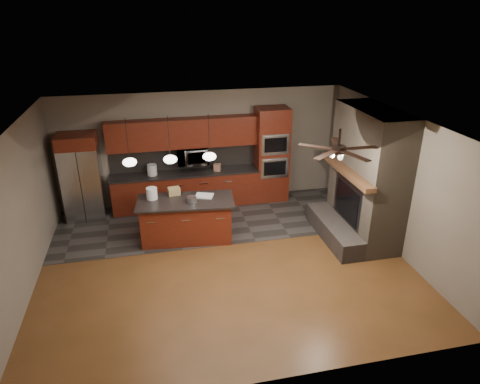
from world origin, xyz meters
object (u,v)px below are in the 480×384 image
object	(u,v)px
oven_tower	(272,155)
counter_bucket	(152,170)
paint_tray	(204,196)
refrigerator	(82,177)
microwave	(192,156)
cardboard_box	(174,191)
kitchen_island	(186,220)
counter_box	(217,167)
white_bucket	(152,193)
paint_can	(192,200)

from	to	relation	value
oven_tower	counter_bucket	world-z (taller)	oven_tower
paint_tray	counter_bucket	size ratio (longest dim) A/B	1.40
refrigerator	paint_tray	xyz separation A→B (m)	(2.62, -1.47, -0.08)
microwave	oven_tower	bearing A→B (deg)	-1.66
microwave	cardboard_box	xyz separation A→B (m)	(-0.56, -1.36, -0.30)
kitchen_island	counter_box	xyz separation A→B (m)	(0.95, 1.61, 0.52)
kitchen_island	counter_bucket	size ratio (longest dim) A/B	7.99
microwave	white_bucket	world-z (taller)	microwave
paint_can	paint_tray	world-z (taller)	paint_can
microwave	white_bucket	xyz separation A→B (m)	(-1.03, -1.48, -0.26)
white_bucket	paint_can	world-z (taller)	white_bucket
white_bucket	counter_box	distance (m)	2.13
kitchen_island	paint_tray	size ratio (longest dim) A/B	5.71
counter_bucket	oven_tower	bearing A→B (deg)	-0.14
refrigerator	kitchen_island	xyz separation A→B (m)	(2.21, -1.57, -0.55)
white_bucket	cardboard_box	bearing A→B (deg)	14.41
oven_tower	counter_bucket	bearing A→B (deg)	179.86
white_bucket	counter_box	bearing A→B (deg)	40.59
oven_tower	white_bucket	xyz separation A→B (m)	(-3.00, -1.43, -0.15)
refrigerator	kitchen_island	bearing A→B (deg)	-35.51
oven_tower	microwave	distance (m)	1.98
oven_tower	cardboard_box	xyz separation A→B (m)	(-2.54, -1.31, -0.19)
paint_tray	microwave	bearing A→B (deg)	112.66
oven_tower	microwave	size ratio (longest dim) A/B	3.25
refrigerator	kitchen_island	world-z (taller)	refrigerator
microwave	paint_can	distance (m)	1.90
microwave	counter_bucket	xyz separation A→B (m)	(-0.98, -0.05, -0.27)
counter_box	paint_tray	bearing A→B (deg)	-86.20
kitchen_island	white_bucket	bearing A→B (deg)	167.00
white_bucket	cardboard_box	size ratio (longest dim) A/B	0.99
cardboard_box	counter_box	bearing A→B (deg)	41.69
white_bucket	oven_tower	bearing A→B (deg)	25.39
oven_tower	paint_tray	xyz separation A→B (m)	(-1.92, -1.55, -0.25)
paint_can	counter_bucket	xyz separation A→B (m)	(-0.75, 1.81, 0.04)
refrigerator	paint_tray	distance (m)	3.01
oven_tower	counter_box	xyz separation A→B (m)	(-1.39, -0.04, -0.20)
oven_tower	cardboard_box	size ratio (longest dim) A/B	9.65
counter_box	microwave	bearing A→B (deg)	-166.37
paint_can	counter_bucket	size ratio (longest dim) A/B	0.76
cardboard_box	counter_box	size ratio (longest dim) A/B	1.40
counter_box	paint_can	bearing A→B (deg)	-91.79
cardboard_box	counter_box	distance (m)	1.71
counter_bucket	microwave	bearing A→B (deg)	2.91
microwave	paint_tray	distance (m)	1.64
cardboard_box	counter_box	xyz separation A→B (m)	(1.15, 1.26, -0.01)
paint_tray	cardboard_box	world-z (taller)	cardboard_box
oven_tower	counter_bucket	xyz separation A→B (m)	(-2.96, 0.01, -0.16)
paint_tray	counter_bucket	xyz separation A→B (m)	(-1.04, 1.55, 0.09)
oven_tower	microwave	world-z (taller)	oven_tower
kitchen_island	cardboard_box	world-z (taller)	cardboard_box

